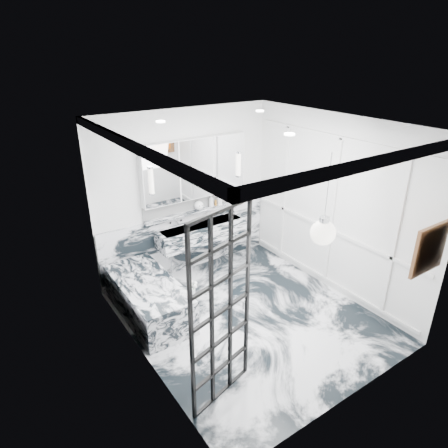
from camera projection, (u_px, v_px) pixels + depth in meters
floor at (249, 317)px, 5.88m from camera, size 3.60×3.60×0.00m
ceiling at (255, 124)px, 4.73m from camera, size 3.60×3.60×0.00m
wall_back at (186, 193)px, 6.66m from camera, size 3.60×0.00×3.60m
wall_front at (363, 294)px, 3.94m from camera, size 3.60×0.00×3.60m
wall_left at (139, 265)px, 4.48m from camera, size 0.00×3.60×3.60m
wall_right at (334, 206)px, 6.13m from camera, size 0.00×3.60×3.60m
marble_clad_back at (188, 241)px, 7.00m from camera, size 3.18×0.05×1.05m
marble_clad_left at (141, 269)px, 4.52m from camera, size 0.02×3.56×2.68m
panel_molding at (332, 212)px, 6.16m from camera, size 0.03×3.40×2.30m
soap_bottle_a at (211, 201)px, 6.91m from camera, size 0.09×0.09×0.22m
soap_bottle_b at (219, 200)px, 7.00m from camera, size 0.08×0.08×0.17m
soap_bottle_c at (235, 196)px, 7.18m from camera, size 0.15×0.15×0.16m
face_pot at (199, 206)px, 6.79m from camera, size 0.16×0.16×0.16m
amber_bottle at (216, 203)px, 6.98m from camera, size 0.04×0.04×0.10m
flower_vase at (192, 293)px, 5.36m from camera, size 0.08×0.08×0.12m
crittall_door at (221, 311)px, 4.14m from camera, size 0.86×0.27×2.26m
artwork at (430, 249)px, 4.52m from camera, size 0.49×0.05×0.49m
pendant_light at (323, 233)px, 4.02m from camera, size 0.26×0.26×0.26m
trough_sink at (202, 232)px, 6.83m from camera, size 1.60×0.45×0.30m
ledge at (196, 211)px, 6.82m from camera, size 1.90×0.14×0.04m
subway_tile at (194, 203)px, 6.81m from camera, size 1.90×0.03×0.23m
mirror_cabinet at (195, 168)px, 6.51m from camera, size 1.90×0.16×1.00m
sconce_left at (151, 181)px, 6.04m from camera, size 0.07×0.07×0.40m
sconce_right at (239, 165)px, 6.88m from camera, size 0.07×0.07×0.40m
bathtub at (149, 298)px, 5.84m from camera, size 0.75×1.65×0.55m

